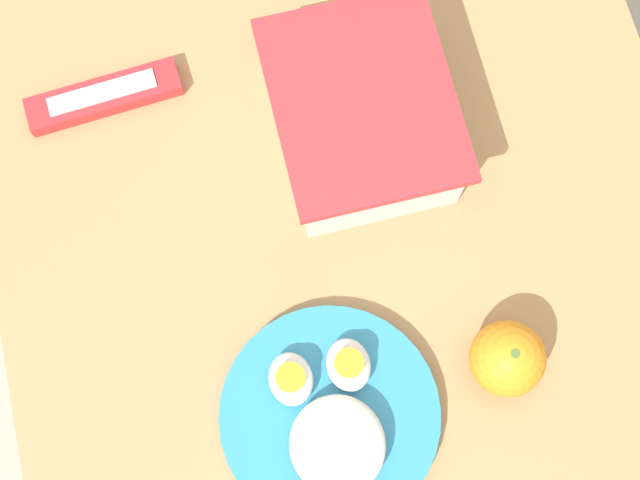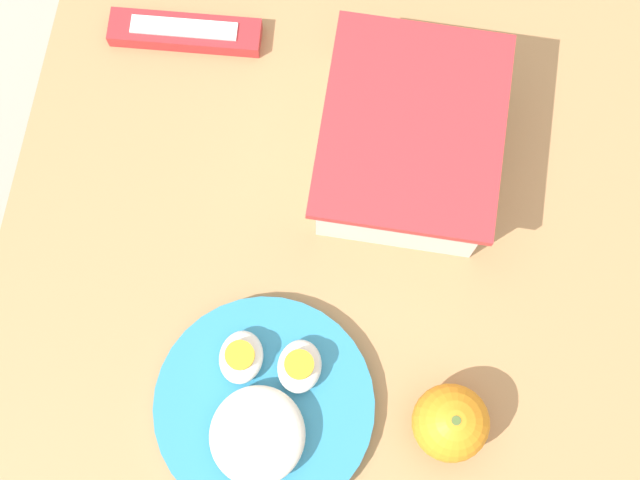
{
  "view_description": "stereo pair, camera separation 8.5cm",
  "coord_description": "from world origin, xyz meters",
  "px_view_note": "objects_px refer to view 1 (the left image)",
  "views": [
    {
      "loc": [
        0.16,
        -0.08,
        1.59
      ],
      "look_at": [
        -0.05,
        -0.03,
        0.76
      ],
      "focal_mm": 50.0,
      "sensor_mm": 36.0,
      "label": 1
    },
    {
      "loc": [
        0.16,
        0.0,
        1.59
      ],
      "look_at": [
        -0.05,
        -0.03,
        0.76
      ],
      "focal_mm": 50.0,
      "sensor_mm": 36.0,
      "label": 2
    }
  ],
  "objects_px": {
    "food_container": "(361,119)",
    "candy_bar": "(104,96)",
    "orange_fruit": "(507,359)",
    "rice_plate": "(331,418)"
  },
  "relations": [
    {
      "from": "orange_fruit",
      "to": "rice_plate",
      "type": "relative_size",
      "value": 0.34
    },
    {
      "from": "orange_fruit",
      "to": "candy_bar",
      "type": "relative_size",
      "value": 0.44
    },
    {
      "from": "candy_bar",
      "to": "food_container",
      "type": "bearing_deg",
      "value": 68.23
    },
    {
      "from": "orange_fruit",
      "to": "food_container",
      "type": "bearing_deg",
      "value": -164.38
    },
    {
      "from": "food_container",
      "to": "rice_plate",
      "type": "bearing_deg",
      "value": -19.76
    },
    {
      "from": "food_container",
      "to": "orange_fruit",
      "type": "distance_m",
      "value": 0.27
    },
    {
      "from": "food_container",
      "to": "candy_bar",
      "type": "distance_m",
      "value": 0.27
    },
    {
      "from": "food_container",
      "to": "candy_bar",
      "type": "xyz_separation_m",
      "value": [
        -0.1,
        -0.25,
        -0.03
      ]
    },
    {
      "from": "food_container",
      "to": "rice_plate",
      "type": "xyz_separation_m",
      "value": [
        0.27,
        -0.1,
        -0.02
      ]
    },
    {
      "from": "food_container",
      "to": "rice_plate",
      "type": "distance_m",
      "value": 0.29
    }
  ]
}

